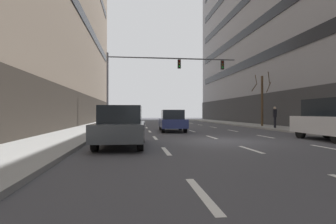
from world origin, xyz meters
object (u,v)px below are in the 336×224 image
(car_driving_1, at_px, (172,121))
(pedestrian_1, at_px, (275,116))
(car_driving_0, at_px, (121,126))
(street_tree_0, at_px, (262,99))
(car_driving_2, at_px, (131,117))
(traffic_signal_0, at_px, (154,72))
(car_parked_1, at_px, (332,120))

(car_driving_1, distance_m, pedestrian_1, 8.72)
(car_driving_0, xyz_separation_m, street_tree_0, (12.42, 12.63, 1.89))
(car_driving_2, bearing_deg, street_tree_0, -45.19)
(car_driving_0, bearing_deg, traffic_signal_0, 80.29)
(car_driving_1, bearing_deg, car_parked_1, -47.26)
(car_driving_0, relative_size, car_driving_2, 1.06)
(car_driving_2, distance_m, street_tree_0, 17.63)
(car_driving_0, relative_size, car_parked_1, 1.05)
(car_driving_2, relative_size, street_tree_0, 0.85)
(car_driving_0, height_order, pedestrian_1, pedestrian_1)
(car_driving_2, height_order, street_tree_0, street_tree_0)
(street_tree_0, bearing_deg, car_driving_2, 134.81)
(car_driving_0, relative_size, pedestrian_1, 2.59)
(car_parked_1, xyz_separation_m, pedestrian_1, (1.84, 8.50, 0.12))
(car_driving_2, bearing_deg, car_driving_0, -90.15)
(car_parked_1, xyz_separation_m, traffic_signal_0, (-7.68, 13.03, 4.15))
(car_driving_0, distance_m, car_driving_1, 8.95)
(traffic_signal_0, bearing_deg, car_driving_1, -81.17)
(car_driving_0, bearing_deg, street_tree_0, 45.50)
(car_driving_1, height_order, car_driving_2, car_driving_1)
(car_parked_1, height_order, traffic_signal_0, traffic_signal_0)
(street_tree_0, bearing_deg, car_parked_1, -101.34)
(pedestrian_1, bearing_deg, car_parked_1, -102.18)
(car_driving_1, xyz_separation_m, pedestrian_1, (8.64, 1.14, 0.37))
(car_parked_1, height_order, pedestrian_1, car_parked_1)
(car_driving_0, height_order, traffic_signal_0, traffic_signal_0)
(car_driving_0, distance_m, pedestrian_1, 15.22)
(traffic_signal_0, xyz_separation_m, pedestrian_1, (9.52, -4.53, -4.03))
(car_driving_1, xyz_separation_m, car_driving_2, (-3.21, 16.74, -0.01))
(car_driving_2, distance_m, car_parked_1, 26.10)
(car_driving_2, bearing_deg, car_driving_1, -79.14)
(car_driving_2, bearing_deg, car_parked_1, -67.44)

